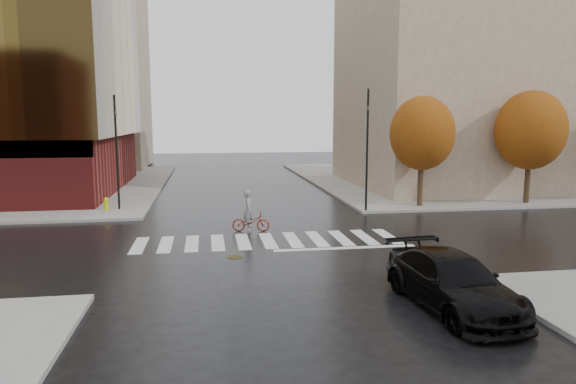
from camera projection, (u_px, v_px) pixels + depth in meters
name	position (u px, v px, depth m)	size (l,w,h in m)	color
ground	(270.00, 243.00, 22.06)	(120.00, 120.00, 0.00)	black
sidewalk_ne	(474.00, 178.00, 45.86)	(30.00, 30.00, 0.15)	gray
crosswalk	(268.00, 241.00, 22.55)	(12.00, 3.00, 0.01)	silver
building_ne_tan	(458.00, 69.00, 40.04)	(16.00, 16.00, 18.00)	gray
building_nw_far	(77.00, 73.00, 54.30)	(14.00, 12.00, 20.00)	gray
tree_ne_a	(422.00, 133.00, 30.23)	(3.80, 3.80, 6.50)	#332116
tree_ne_b	(531.00, 130.00, 31.29)	(4.20, 4.20, 6.89)	#332116
sedan	(452.00, 282.00, 14.43)	(2.15, 5.30, 1.54)	black
cyclist	(250.00, 217.00, 24.31)	(1.85, 0.93, 2.00)	maroon
traffic_light_nw	(116.00, 146.00, 29.13)	(0.19, 0.16, 6.50)	black
traffic_light_ne	(367.00, 143.00, 28.64)	(0.18, 0.20, 6.81)	black
fire_hydrant	(106.00, 203.00, 29.20)	(0.26, 0.26, 0.74)	#BCC20B
manhole	(235.00, 257.00, 19.86)	(0.60, 0.60, 0.01)	#443A18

